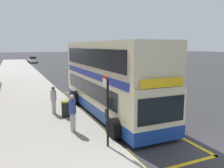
{
  "coord_description": "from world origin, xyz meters",
  "views": [
    {
      "loc": [
        -7.87,
        -5.23,
        4.15
      ],
      "look_at": [
        -2.69,
        6.44,
        2.01
      ],
      "focal_mm": 36.43,
      "sensor_mm": 36.0,
      "label": 1
    }
  ],
  "objects_px": {
    "pedestrian_further_back": "(54,99)",
    "litter_bin": "(66,109)",
    "bus_stop_sign": "(107,106)",
    "double_decker_bus": "(109,81)",
    "parked_car_silver_ahead": "(98,71)",
    "parked_car_white_distant": "(33,60)",
    "pedestrian_waiting_near_sign": "(72,111)"
  },
  "relations": [
    {
      "from": "pedestrian_further_back",
      "to": "litter_bin",
      "type": "bearing_deg",
      "value": -58.7
    },
    {
      "from": "pedestrian_further_back",
      "to": "bus_stop_sign",
      "type": "bearing_deg",
      "value": -77.44
    },
    {
      "from": "double_decker_bus",
      "to": "pedestrian_further_back",
      "type": "relative_size",
      "value": 6.52
    },
    {
      "from": "double_decker_bus",
      "to": "litter_bin",
      "type": "xyz_separation_m",
      "value": [
        -2.72,
        -0.05,
        -1.45
      ]
    },
    {
      "from": "parked_car_silver_ahead",
      "to": "litter_bin",
      "type": "height_order",
      "value": "parked_car_silver_ahead"
    },
    {
      "from": "bus_stop_sign",
      "to": "litter_bin",
      "type": "distance_m",
      "value": 4.72
    },
    {
      "from": "bus_stop_sign",
      "to": "pedestrian_further_back",
      "type": "distance_m",
      "value": 5.58
    },
    {
      "from": "bus_stop_sign",
      "to": "pedestrian_further_back",
      "type": "bearing_deg",
      "value": 102.56
    },
    {
      "from": "double_decker_bus",
      "to": "bus_stop_sign",
      "type": "bearing_deg",
      "value": -114.16
    },
    {
      "from": "double_decker_bus",
      "to": "parked_car_white_distant",
      "type": "xyz_separation_m",
      "value": [
        -0.46,
        47.16,
        -1.26
      ]
    },
    {
      "from": "parked_car_white_distant",
      "to": "litter_bin",
      "type": "height_order",
      "value": "parked_car_white_distant"
    },
    {
      "from": "double_decker_bus",
      "to": "pedestrian_further_back",
      "type": "distance_m",
      "value": 3.51
    },
    {
      "from": "pedestrian_further_back",
      "to": "litter_bin",
      "type": "xyz_separation_m",
      "value": [
        0.53,
        -0.87,
        -0.43
      ]
    },
    {
      "from": "pedestrian_waiting_near_sign",
      "to": "litter_bin",
      "type": "bearing_deg",
      "value": 85.12
    },
    {
      "from": "parked_car_white_distant",
      "to": "pedestrian_waiting_near_sign",
      "type": "distance_m",
      "value": 49.66
    },
    {
      "from": "bus_stop_sign",
      "to": "parked_car_silver_ahead",
      "type": "bearing_deg",
      "value": 70.6
    },
    {
      "from": "bus_stop_sign",
      "to": "pedestrian_waiting_near_sign",
      "type": "bearing_deg",
      "value": 112.3
    },
    {
      "from": "bus_stop_sign",
      "to": "parked_car_silver_ahead",
      "type": "relative_size",
      "value": 0.67
    },
    {
      "from": "bus_stop_sign",
      "to": "pedestrian_waiting_near_sign",
      "type": "xyz_separation_m",
      "value": [
        -0.87,
        2.13,
        -0.68
      ]
    },
    {
      "from": "pedestrian_waiting_near_sign",
      "to": "bus_stop_sign",
      "type": "bearing_deg",
      "value": -67.7
    },
    {
      "from": "parked_car_white_distant",
      "to": "pedestrian_waiting_near_sign",
      "type": "height_order",
      "value": "pedestrian_waiting_near_sign"
    },
    {
      "from": "parked_car_white_distant",
      "to": "pedestrian_waiting_near_sign",
      "type": "bearing_deg",
      "value": -92.19
    },
    {
      "from": "parked_car_silver_ahead",
      "to": "pedestrian_waiting_near_sign",
      "type": "relative_size",
      "value": 2.36
    },
    {
      "from": "litter_bin",
      "to": "parked_car_white_distant",
      "type": "bearing_deg",
      "value": 87.26
    },
    {
      "from": "parked_car_silver_ahead",
      "to": "litter_bin",
      "type": "bearing_deg",
      "value": -114.06
    },
    {
      "from": "parked_car_white_distant",
      "to": "pedestrian_further_back",
      "type": "height_order",
      "value": "pedestrian_further_back"
    },
    {
      "from": "pedestrian_waiting_near_sign",
      "to": "parked_car_silver_ahead",
      "type": "bearing_deg",
      "value": 66.26
    },
    {
      "from": "double_decker_bus",
      "to": "litter_bin",
      "type": "height_order",
      "value": "double_decker_bus"
    },
    {
      "from": "parked_car_white_distant",
      "to": "pedestrian_further_back",
      "type": "relative_size",
      "value": 2.54
    },
    {
      "from": "parked_car_white_distant",
      "to": "parked_car_silver_ahead",
      "type": "bearing_deg",
      "value": -78.96
    },
    {
      "from": "pedestrian_waiting_near_sign",
      "to": "pedestrian_further_back",
      "type": "relative_size",
      "value": 1.08
    },
    {
      "from": "parked_car_silver_ahead",
      "to": "pedestrian_further_back",
      "type": "distance_m",
      "value": 17.49
    }
  ]
}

